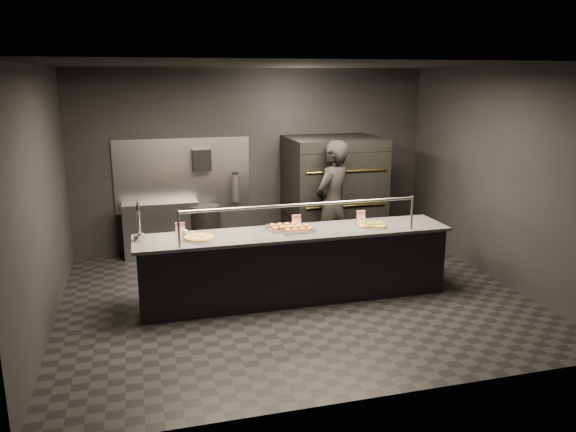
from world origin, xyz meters
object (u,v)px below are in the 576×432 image
object	(u,v)px
towel_dispenser	(202,160)
service_counter	(295,265)
fire_extinguisher	(236,188)
slider_tray_a	(285,227)
prep_shelf	(161,229)
square_pizza	(372,225)
slider_tray_b	(297,229)
pizza_oven	(333,194)
worker	(332,204)
round_pizza	(199,238)
trash_bin	(205,230)
beer_tap	(139,229)

from	to	relation	value
towel_dispenser	service_counter	bearing A→B (deg)	-69.37
towel_dispenser	fire_extinguisher	bearing A→B (deg)	1.04
service_counter	slider_tray_a	world-z (taller)	service_counter
prep_shelf	square_pizza	size ratio (longest dim) A/B	2.83
slider_tray_b	towel_dispenser	bearing A→B (deg)	111.33
pizza_oven	square_pizza	bearing A→B (deg)	-94.13
towel_dispenser	fire_extinguisher	size ratio (longest dim) A/B	0.69
fire_extinguisher	worker	size ratio (longest dim) A/B	0.26
towel_dispenser	slider_tray_b	distance (m)	2.63
fire_extinguisher	worker	distance (m)	1.79
round_pizza	slider_tray_a	bearing A→B (deg)	8.20
service_counter	worker	distance (m)	1.54
pizza_oven	square_pizza	world-z (taller)	pizza_oven
towel_dispenser	worker	xyz separation A→B (m)	(1.81, -1.26, -0.57)
slider_tray_a	square_pizza	xyz separation A→B (m)	(1.16, -0.17, -0.01)
service_counter	square_pizza	size ratio (longest dim) A/B	9.68
towel_dispenser	trash_bin	size ratio (longest dim) A/B	0.42
beer_tap	round_pizza	distance (m)	0.74
square_pizza	round_pizza	bearing A→B (deg)	179.95
service_counter	slider_tray_b	distance (m)	0.48
slider_tray_b	square_pizza	distance (m)	1.03
service_counter	fire_extinguisher	xyz separation A→B (m)	(-0.35, 2.40, 0.60)
beer_tap	slider_tray_b	bearing A→B (deg)	-2.87
prep_shelf	round_pizza	distance (m)	2.41
service_counter	pizza_oven	distance (m)	2.30
trash_bin	slider_tray_a	bearing A→B (deg)	-68.90
fire_extinguisher	trash_bin	size ratio (longest dim) A/B	0.61
towel_dispenser	square_pizza	distance (m)	3.17
slider_tray_b	service_counter	bearing A→B (deg)	-173.39
beer_tap	round_pizza	size ratio (longest dim) A/B	1.22
square_pizza	trash_bin	world-z (taller)	square_pizza
towel_dispenser	trash_bin	distance (m)	1.15
prep_shelf	worker	bearing A→B (deg)	-25.31
prep_shelf	square_pizza	xyz separation A→B (m)	(2.66, -2.34, 0.49)
slider_tray_b	prep_shelf	bearing A→B (deg)	125.16
prep_shelf	worker	size ratio (longest dim) A/B	0.61
towel_dispenser	beer_tap	bearing A→B (deg)	-114.66
fire_extinguisher	slider_tray_a	bearing A→B (deg)	-83.67
slider_tray_b	worker	xyz separation A→B (m)	(0.88, 1.13, 0.03)
slider_tray_a	service_counter	bearing A→B (deg)	-55.86
service_counter	pizza_oven	world-z (taller)	pizza_oven
towel_dispenser	fire_extinguisher	xyz separation A→B (m)	(0.55, 0.01, -0.49)
service_counter	slider_tray_b	bearing A→B (deg)	6.61
service_counter	square_pizza	distance (m)	1.16
slider_tray_b	pizza_oven	bearing A→B (deg)	58.37
beer_tap	slider_tray_b	xyz separation A→B (m)	(1.98, -0.10, -0.12)
slider_tray_a	slider_tray_b	size ratio (longest dim) A/B	1.00
square_pizza	trash_bin	bearing A→B (deg)	131.23
service_counter	towel_dispenser	xyz separation A→B (m)	(-0.90, 2.39, 1.09)
slider_tray_b	trash_bin	size ratio (longest dim) A/B	0.60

